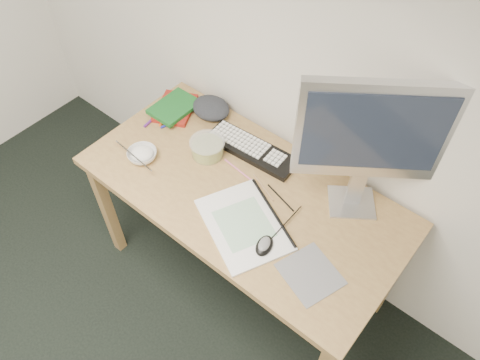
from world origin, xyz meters
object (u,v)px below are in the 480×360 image
(desk, at_px, (243,201))
(keyboard, at_px, (252,149))
(sketchpad, at_px, (244,225))
(rice_bowl, at_px, (142,155))
(monitor, at_px, (372,136))

(desk, distance_m, keyboard, 0.24)
(desk, relative_size, sketchpad, 3.65)
(sketchpad, xyz_separation_m, rice_bowl, (-0.58, -0.01, 0.02))
(rice_bowl, bearing_deg, desk, 17.83)
(sketchpad, relative_size, rice_bowl, 2.92)
(sketchpad, bearing_deg, rice_bowl, -153.77)
(sketchpad, relative_size, monitor, 0.61)
(sketchpad, distance_m, monitor, 0.60)
(sketchpad, height_order, monitor, monitor)
(rice_bowl, bearing_deg, sketchpad, 0.82)
(keyboard, bearing_deg, monitor, 0.48)
(sketchpad, bearing_deg, monitor, 79.10)
(monitor, bearing_deg, sketchpad, -162.31)
(monitor, bearing_deg, rice_bowl, 167.99)
(desk, relative_size, monitor, 2.24)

